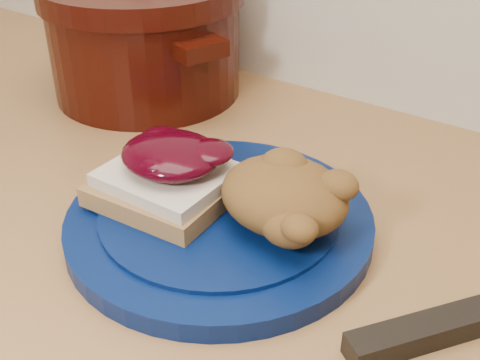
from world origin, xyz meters
The scene contains 6 objects.
plate centered at (-0.04, 1.45, 0.91)m, with size 0.29×0.29×0.02m, color #041443.
sandwich centered at (-0.09, 1.44, 0.95)m, with size 0.13×0.12×0.06m.
stuffing_mound centered at (0.02, 1.47, 0.95)m, with size 0.12×0.10×0.06m, color brown.
chef_knife centered at (0.21, 1.47, 0.91)m, with size 0.23×0.31×0.02m.
dutch_oven centered at (-0.32, 1.66, 0.98)m, with size 0.35×0.35×0.17m.
pepper_grinder centered at (-0.27, 1.66, 0.97)m, with size 0.07×0.07×0.13m.
Camera 1 is at (0.25, 1.08, 1.25)m, focal length 45.00 mm.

